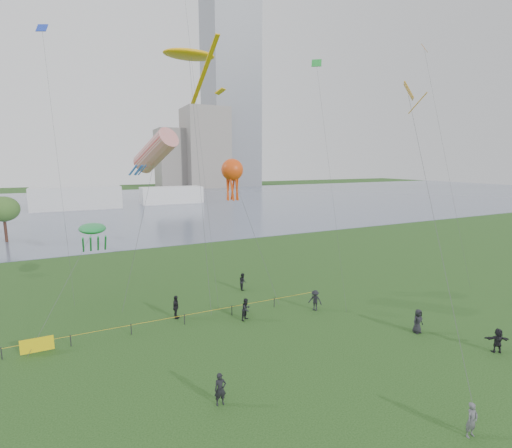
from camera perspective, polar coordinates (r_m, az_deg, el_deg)
name	(u,v)px	position (r m, az deg, el deg)	size (l,w,h in m)	color
ground_plane	(336,396)	(22.68, 12.18, -24.46)	(400.00, 400.00, 0.00)	#183912
lake	(123,205)	(115.90, -19.79, 2.80)	(400.00, 120.00, 0.08)	slate
tower	(230,66)	(202.60, -4.00, 23.11)	(24.00, 24.00, 120.00)	slate
building_mid	(205,148)	(185.96, -7.82, 11.49)	(20.00, 20.00, 38.00)	gray
building_low	(174,159)	(187.81, -12.49, 9.81)	(16.00, 18.00, 28.00)	slate
pavilion_left	(77,198)	(110.02, -25.82, 3.63)	(22.00, 8.00, 6.00)	silver
pavilion_right	(172,195)	(115.98, -12.85, 4.36)	(18.00, 7.00, 5.00)	white
fence	(100,333)	(29.63, -22.88, -15.23)	(24.07, 0.07, 1.05)	black
kite_flyer	(472,420)	(21.77, 30.26, -24.60)	(0.61, 0.40, 1.68)	#525359
spectator_a	(246,309)	(30.56, -1.52, -12.96)	(0.87, 0.68, 1.79)	black
spectator_b	(315,300)	(32.72, 9.09, -11.52)	(1.16, 0.67, 1.79)	black
spectator_c	(176,307)	(31.48, -12.23, -12.37)	(1.13, 0.47, 1.92)	black
spectator_d	(418,321)	(30.90, 23.63, -13.52)	(0.89, 0.58, 1.82)	black
spectator_e	(498,341)	(30.50, 33.17, -14.78)	(1.55, 0.49, 1.67)	black
spectator_f	(220,389)	(21.28, -5.52, -23.97)	(0.64, 0.42, 1.75)	black
spectator_g	(243,281)	(37.26, -2.05, -8.83)	(0.83, 0.64, 1.70)	black
kite_stingray	(190,55)	(37.83, -10.18, 24.16)	(4.85, 9.99, 22.69)	#3F3F42
kite_windsock	(155,151)	(33.85, -15.21, 10.76)	(5.60, 5.20, 15.47)	#3F3F42
kite_creature	(92,229)	(33.92, -23.87, -0.70)	(5.74, 8.73, 7.46)	#3F3F42
kite_octopus	(232,171)	(35.37, -3.67, 8.18)	(3.23, 6.49, 12.89)	#3F3F42
kite_delta	(412,103)	(30.66, 22.85, 16.73)	(6.81, 11.89, 18.44)	#3F3F42
small_kites	(251,32)	(39.16, -0.83, 27.47)	(36.60, 10.56, 7.72)	#1933B2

